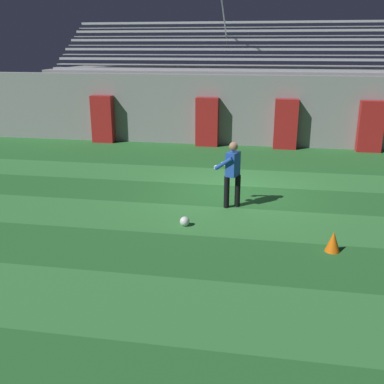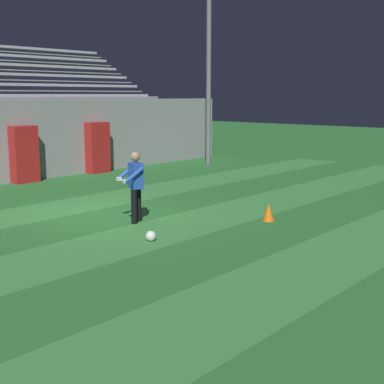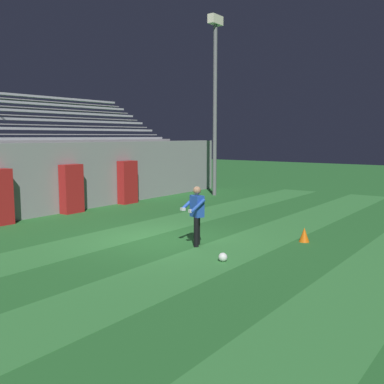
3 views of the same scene
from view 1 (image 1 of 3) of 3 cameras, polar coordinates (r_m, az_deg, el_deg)
ground_plane at (r=12.61m, az=5.17°, el=0.01°), size 80.00×80.00×0.00m
turf_stripe_near at (r=7.18m, az=0.99°, el=-14.76°), size 28.00×1.88×0.01m
turf_stripe_mid at (r=10.50m, az=4.13°, el=-3.72°), size 28.00×1.88×0.01m
turf_stripe_far at (r=14.05m, az=5.69°, el=1.90°), size 28.00×1.88×0.01m
back_wall at (r=18.65m, az=7.00°, el=10.25°), size 24.00×0.60×2.80m
padding_pillar_gate_left at (r=18.31m, az=1.93°, el=8.87°), size 0.90×0.44×1.94m
padding_pillar_gate_right at (r=18.16m, az=11.82°, el=8.42°), size 0.90×0.44×1.94m
padding_pillar_far_left at (r=19.41m, az=-11.25°, el=9.06°), size 0.90×0.44×1.94m
padding_pillar_far_right at (r=18.55m, az=21.72°, el=7.73°), size 0.90×0.44×1.94m
bleacher_stand at (r=21.31m, az=7.41°, el=11.50°), size 18.00×4.75×5.83m
goalkeeper at (r=11.17m, az=5.12°, el=2.74°), size 0.68×0.70×1.67m
soccer_ball at (r=10.18m, az=-0.94°, el=-3.74°), size 0.22×0.22×0.22m
traffic_cone at (r=9.35m, az=17.48°, el=-6.02°), size 0.30×0.30×0.42m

